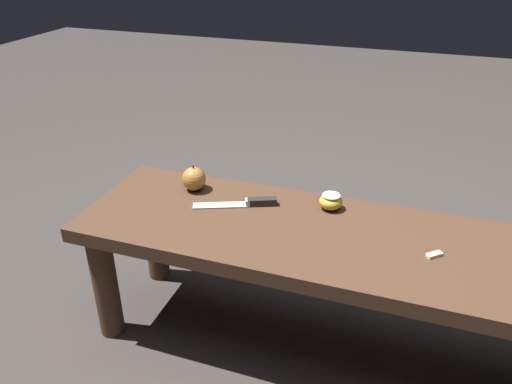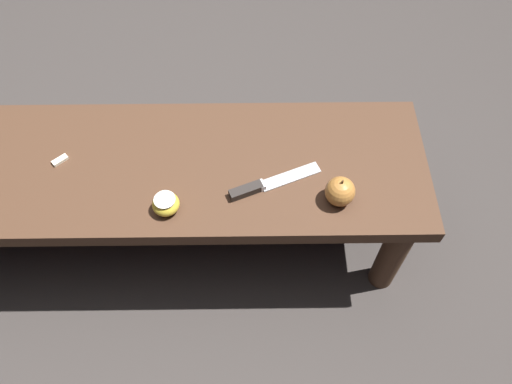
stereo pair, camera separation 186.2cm
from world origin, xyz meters
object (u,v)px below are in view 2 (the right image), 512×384
wooden_bench (150,179)px  apple_cut (166,204)px  knife (261,186)px  apple_whole (340,191)px

wooden_bench → apple_cut: size_ratio=21.96×
wooden_bench → knife: knife is taller
wooden_bench → apple_cut: apple_cut is taller
knife → apple_whole: 0.19m
wooden_bench → knife: size_ratio=6.18×
apple_whole → knife: bearing=-11.3°
wooden_bench → knife: (-0.28, 0.07, 0.07)m
knife → apple_whole: size_ratio=2.86×
knife → apple_whole: (-0.18, 0.04, 0.03)m
knife → apple_cut: 0.23m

